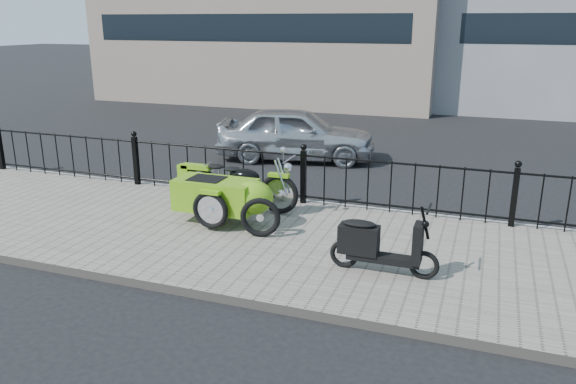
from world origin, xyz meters
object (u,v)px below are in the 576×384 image
(scooter, at_px, (376,245))
(spare_tire, at_px, (260,217))
(motorcycle_sidecar, at_px, (230,193))
(sedan_car, at_px, (296,134))

(scooter, distance_m, spare_tire, 1.99)
(motorcycle_sidecar, bearing_deg, scooter, -23.10)
(spare_tire, relative_size, sedan_car, 0.16)
(sedan_car, bearing_deg, scooter, -163.55)
(motorcycle_sidecar, xyz_separation_m, sedan_car, (-0.55, 4.83, 0.05))
(motorcycle_sidecar, xyz_separation_m, scooter, (2.62, -1.12, -0.10))
(scooter, height_order, spare_tire, scooter)
(scooter, xyz_separation_m, spare_tire, (-1.88, 0.63, -0.07))
(scooter, distance_m, sedan_car, 6.74)
(sedan_car, bearing_deg, motorcycle_sidecar, 174.88)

